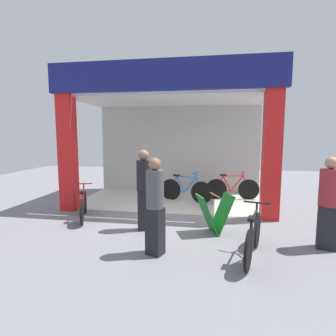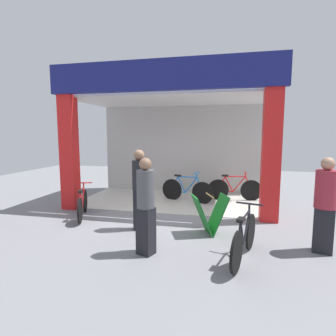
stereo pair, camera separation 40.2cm
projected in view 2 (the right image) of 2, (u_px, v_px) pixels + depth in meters
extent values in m
plane|color=gray|center=(162.00, 214.00, 7.20)|extent=(19.59, 19.59, 0.00)
cube|color=beige|center=(173.00, 200.00, 8.63)|extent=(5.80, 2.96, 0.02)
cube|color=#B7B7B2|center=(181.00, 149.00, 9.88)|extent=(5.80, 0.12, 3.19)
cube|color=red|center=(69.00, 153.00, 7.58)|extent=(0.42, 0.36, 3.19)
cube|color=red|center=(271.00, 156.00, 6.43)|extent=(0.42, 0.36, 3.19)
cube|color=navy|center=(160.00, 75.00, 6.62)|extent=(6.00, 0.20, 0.76)
cube|color=silver|center=(173.00, 100.00, 8.25)|extent=(5.80, 2.96, 0.06)
cylinder|color=black|center=(218.00, 190.00, 8.72)|extent=(0.67, 0.11, 0.67)
cylinder|color=black|center=(251.00, 191.00, 8.59)|extent=(0.67, 0.11, 0.67)
cylinder|color=red|center=(226.00, 191.00, 8.69)|extent=(0.45, 0.08, 0.09)
cylinder|color=red|center=(229.00, 184.00, 8.65)|extent=(0.30, 0.06, 0.51)
cylinder|color=red|center=(239.00, 184.00, 8.61)|extent=(0.41, 0.07, 0.53)
cylinder|color=red|center=(235.00, 176.00, 8.60)|extent=(0.65, 0.10, 0.05)
cylinder|color=red|center=(222.00, 183.00, 8.68)|extent=(0.22, 0.06, 0.45)
cylinder|color=red|center=(248.00, 183.00, 8.57)|extent=(0.20, 0.05, 0.47)
cylinder|color=red|center=(245.00, 174.00, 8.55)|extent=(0.06, 0.04, 0.14)
cylinder|color=red|center=(245.00, 172.00, 8.54)|extent=(0.08, 0.47, 0.03)
cube|color=black|center=(225.00, 176.00, 8.63)|extent=(0.21, 0.12, 0.05)
cylinder|color=black|center=(172.00, 190.00, 8.71)|extent=(0.67, 0.24, 0.68)
cylinder|color=black|center=(202.00, 193.00, 8.19)|extent=(0.67, 0.24, 0.68)
cylinder|color=blue|center=(179.00, 191.00, 8.59)|extent=(0.45, 0.17, 0.09)
cylinder|color=blue|center=(182.00, 185.00, 8.52)|extent=(0.30, 0.12, 0.51)
cylinder|color=blue|center=(191.00, 185.00, 8.36)|extent=(0.41, 0.16, 0.54)
cylinder|color=blue|center=(187.00, 177.00, 8.39)|extent=(0.64, 0.23, 0.05)
cylinder|color=blue|center=(175.00, 183.00, 8.62)|extent=(0.23, 0.10, 0.46)
cylinder|color=blue|center=(199.00, 185.00, 8.22)|extent=(0.21, 0.10, 0.48)
cylinder|color=blue|center=(197.00, 175.00, 8.23)|extent=(0.07, 0.05, 0.14)
cylinder|color=blue|center=(196.00, 173.00, 8.22)|extent=(0.17, 0.47, 0.03)
cube|color=black|center=(178.00, 176.00, 8.55)|extent=(0.23, 0.16, 0.05)
cylinder|color=black|center=(237.00, 252.00, 4.09)|extent=(0.22, 0.64, 0.65)
cylinder|color=black|center=(250.00, 232.00, 4.97)|extent=(0.22, 0.64, 0.65)
cylinder|color=black|center=(240.00, 248.00, 4.30)|extent=(0.16, 0.43, 0.08)
cylinder|color=black|center=(242.00, 234.00, 4.36)|extent=(0.11, 0.28, 0.49)
cylinder|color=black|center=(246.00, 227.00, 4.63)|extent=(0.15, 0.40, 0.51)
cylinder|color=black|center=(245.00, 216.00, 4.49)|extent=(0.21, 0.61, 0.05)
cylinder|color=black|center=(239.00, 237.00, 4.16)|extent=(0.09, 0.22, 0.44)
cylinder|color=black|center=(250.00, 221.00, 4.86)|extent=(0.09, 0.20, 0.45)
cylinder|color=black|center=(249.00, 207.00, 4.74)|extent=(0.05, 0.06, 0.14)
cylinder|color=black|center=(249.00, 204.00, 4.73)|extent=(0.45, 0.16, 0.03)
cube|color=black|center=(241.00, 220.00, 4.21)|extent=(0.15, 0.22, 0.05)
cylinder|color=black|center=(80.00, 211.00, 6.41)|extent=(0.27, 0.59, 0.62)
cylinder|color=black|center=(85.00, 201.00, 7.34)|extent=(0.27, 0.59, 0.62)
cylinder|color=red|center=(81.00, 209.00, 6.63)|extent=(0.19, 0.40, 0.08)
cylinder|color=red|center=(81.00, 200.00, 6.69)|extent=(0.13, 0.26, 0.46)
cylinder|color=red|center=(83.00, 197.00, 6.98)|extent=(0.17, 0.36, 0.48)
cylinder|color=red|center=(82.00, 190.00, 6.83)|extent=(0.26, 0.56, 0.05)
cylinder|color=red|center=(80.00, 201.00, 6.48)|extent=(0.11, 0.20, 0.41)
cylinder|color=red|center=(84.00, 194.00, 7.22)|extent=(0.10, 0.18, 0.43)
cylinder|color=red|center=(84.00, 185.00, 7.10)|extent=(0.05, 0.06, 0.13)
cylinder|color=red|center=(83.00, 183.00, 7.08)|extent=(0.41, 0.19, 0.03)
cube|color=black|center=(80.00, 191.00, 6.54)|extent=(0.16, 0.21, 0.05)
cube|color=#197226|center=(202.00, 215.00, 5.68)|extent=(0.53, 0.61, 0.84)
cube|color=#197226|center=(217.00, 214.00, 5.74)|extent=(0.53, 0.61, 0.84)
cylinder|color=olive|center=(210.00, 196.00, 5.66)|extent=(0.22, 0.48, 0.03)
cube|color=black|center=(323.00, 230.00, 4.81)|extent=(0.38, 0.32, 0.82)
cylinder|color=maroon|center=(326.00, 189.00, 4.72)|extent=(0.45, 0.45, 0.67)
sphere|color=tan|center=(328.00, 164.00, 4.66)|extent=(0.23, 0.23, 0.23)
cube|color=black|center=(146.00, 231.00, 4.75)|extent=(0.35, 0.32, 0.84)
cylinder|color=#4C4C51|center=(146.00, 189.00, 4.65)|extent=(0.40, 0.40, 0.66)
sphere|color=#8C664C|center=(145.00, 164.00, 4.60)|extent=(0.21, 0.21, 0.21)
cube|color=black|center=(140.00, 210.00, 5.99)|extent=(0.34, 0.31, 0.90)
cylinder|color=black|center=(139.00, 175.00, 5.89)|extent=(0.39, 0.39, 0.65)
sphere|color=#8C664C|center=(139.00, 155.00, 5.84)|extent=(0.23, 0.23, 0.23)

